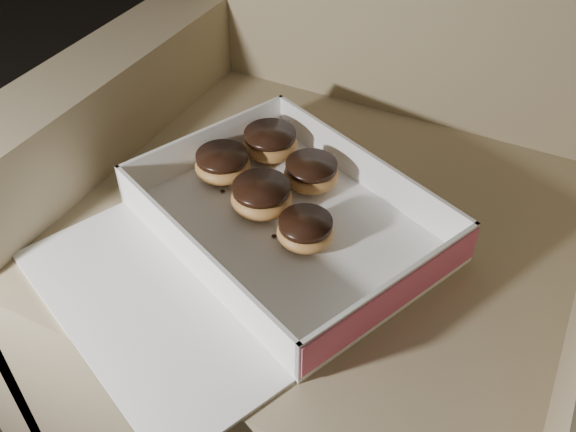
# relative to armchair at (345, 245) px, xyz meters

# --- Properties ---
(floor) EXTENTS (4.50, 4.50, 0.00)m
(floor) POSITION_rel_armchair_xyz_m (0.01, -0.02, -0.31)
(floor) COLOR black
(floor) RESTS_ON ground
(armchair) EXTENTS (0.94, 0.79, 0.98)m
(armchair) POSITION_rel_armchair_xyz_m (0.00, 0.00, 0.00)
(armchair) COLOR tan
(armchair) RESTS_ON floor
(bakery_box) EXTENTS (0.56, 0.60, 0.07)m
(bakery_box) POSITION_rel_armchair_xyz_m (-0.05, -0.18, 0.14)
(bakery_box) COLOR white
(bakery_box) RESTS_ON armchair
(donut_a) EXTENTS (0.08, 0.08, 0.04)m
(donut_a) POSITION_rel_armchair_xyz_m (-0.00, -0.15, 0.16)
(donut_a) COLOR #BB7A41
(donut_a) RESTS_ON bakery_box
(donut_b) EXTENTS (0.09, 0.09, 0.04)m
(donut_b) POSITION_rel_armchair_xyz_m (-0.14, 0.00, 0.16)
(donut_b) COLOR #BB7A41
(donut_b) RESTS_ON bakery_box
(donut_c) EXTENTS (0.08, 0.08, 0.04)m
(donut_c) POSITION_rel_armchair_xyz_m (-0.05, -0.04, 0.16)
(donut_c) COLOR #BB7A41
(donut_c) RESTS_ON bakery_box
(donut_d) EXTENTS (0.09, 0.09, 0.04)m
(donut_d) POSITION_rel_armchair_xyz_m (-0.09, -0.12, 0.16)
(donut_d) COLOR #BB7A41
(donut_d) RESTS_ON bakery_box
(donut_e) EXTENTS (0.09, 0.09, 0.04)m
(donut_e) POSITION_rel_armchair_xyz_m (-0.18, -0.08, 0.16)
(donut_e) COLOR #BB7A41
(donut_e) RESTS_ON bakery_box
(crumb_a) EXTENTS (0.01, 0.01, 0.00)m
(crumb_a) POSITION_rel_armchair_xyz_m (-0.04, -0.17, 0.14)
(crumb_a) COLOR black
(crumb_a) RESTS_ON bakery_box
(crumb_b) EXTENTS (0.01, 0.01, 0.00)m
(crumb_b) POSITION_rel_armchair_xyz_m (-0.01, -0.28, 0.14)
(crumb_b) COLOR black
(crumb_b) RESTS_ON bakery_box
(crumb_c) EXTENTS (0.01, 0.01, 0.00)m
(crumb_c) POSITION_rel_armchair_xyz_m (-0.16, -0.11, 0.14)
(crumb_c) COLOR black
(crumb_c) RESTS_ON bakery_box
(crumb_d) EXTENTS (0.01, 0.01, 0.00)m
(crumb_d) POSITION_rel_armchair_xyz_m (0.10, -0.28, 0.14)
(crumb_d) COLOR black
(crumb_d) RESTS_ON bakery_box
(crumb_e) EXTENTS (0.01, 0.01, 0.00)m
(crumb_e) POSITION_rel_armchair_xyz_m (-0.02, -0.17, 0.14)
(crumb_e) COLOR black
(crumb_e) RESTS_ON bakery_box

